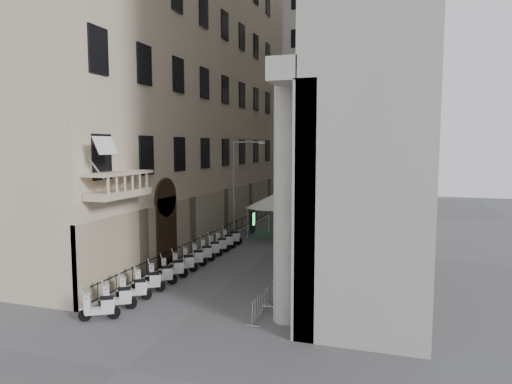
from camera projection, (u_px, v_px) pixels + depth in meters
ground at (121, 370)px, 15.39m from camera, size 120.00×120.00×0.00m
left_building at (195, 28)px, 36.79m from camera, size 5.00×36.00×34.00m
far_building at (335, 88)px, 59.30m from camera, size 22.00×10.00×30.00m
iron_fence at (214, 248)px, 33.74m from camera, size 0.30×28.00×1.40m
blue_awning at (343, 235)px, 38.72m from camera, size 1.60×3.00×3.00m
flag at (111, 307)px, 21.35m from camera, size 1.00×1.40×8.20m
scooter_0 at (100, 320)px, 19.79m from camera, size 1.49×1.20×1.50m
scooter_1 at (118, 310)px, 21.03m from camera, size 1.49×1.20×1.50m
scooter_2 at (134, 301)px, 22.28m from camera, size 1.49×1.20×1.50m
scooter_3 at (149, 292)px, 23.53m from camera, size 1.49×1.20×1.50m
scooter_4 at (161, 285)px, 24.77m from camera, size 1.49×1.20×1.50m
scooter_5 at (173, 278)px, 26.02m from camera, size 1.49×1.20×1.50m
scooter_6 at (184, 272)px, 27.27m from camera, size 1.49×1.20×1.50m
scooter_7 at (193, 267)px, 28.51m from camera, size 1.49×1.20×1.50m
scooter_8 at (202, 262)px, 29.76m from camera, size 1.49×1.20×1.50m
scooter_9 at (210, 257)px, 31.01m from camera, size 1.49×1.20×1.50m
scooter_10 at (218, 253)px, 32.25m from camera, size 1.49×1.20×1.50m
scooter_11 at (225, 249)px, 33.50m from camera, size 1.49×1.20×1.50m
scooter_12 at (231, 245)px, 34.75m from camera, size 1.49×1.20×1.50m
barrier_0 at (261, 316)px, 20.21m from camera, size 0.60×2.40×1.10m
barrier_1 at (276, 299)px, 22.57m from camera, size 0.60×2.40×1.10m
barrier_2 at (288, 284)px, 24.94m from camera, size 0.60×2.40×1.10m
barrier_3 at (298, 272)px, 27.30m from camera, size 0.60×2.40×1.10m
barrier_4 at (307, 262)px, 29.67m from camera, size 0.60×2.40×1.10m
barrier_5 at (314, 253)px, 32.03m from camera, size 0.60×2.40×1.10m
barrier_6 at (320, 246)px, 34.40m from camera, size 0.60×2.40×1.10m
barrier_7 at (326, 240)px, 36.77m from camera, size 0.60×2.40×1.10m
security_tent at (271, 200)px, 38.28m from camera, size 4.39×4.39×3.57m
street_lamp at (238, 181)px, 36.90m from camera, size 2.53×0.78×7.89m
info_kiosk at (252, 221)px, 39.59m from camera, size 0.37×0.95×1.97m
pedestrian_a at (295, 219)px, 41.26m from camera, size 0.76×0.60×1.82m
pedestrian_b at (318, 218)px, 42.41m from camera, size 0.87×0.69×1.75m
pedestrian_c at (292, 213)px, 44.50m from camera, size 0.99×0.66×2.00m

